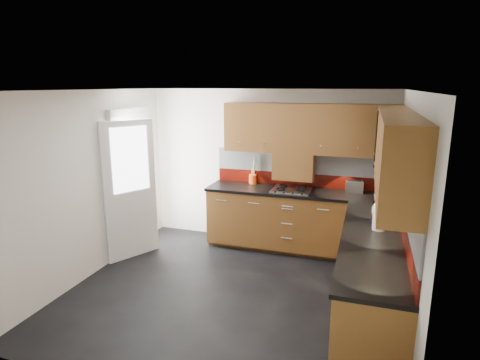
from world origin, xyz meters
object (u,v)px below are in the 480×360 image
(utensil_pot, at_px, (253,178))
(toaster, at_px, (354,187))
(gas_hob, at_px, (291,190))
(food_processor, at_px, (380,204))

(utensil_pot, xyz_separation_m, toaster, (1.54, -0.06, -0.01))
(toaster, bearing_deg, gas_hob, -169.07)
(utensil_pot, relative_size, food_processor, 1.47)
(utensil_pot, distance_m, toaster, 1.54)
(toaster, distance_m, food_processor, 0.99)
(utensil_pot, xyz_separation_m, food_processor, (1.87, -1.00, 0.04))
(gas_hob, relative_size, food_processor, 1.95)
(gas_hob, relative_size, utensil_pot, 1.33)
(food_processor, bearing_deg, gas_hob, 147.83)
(gas_hob, xyz_separation_m, toaster, (0.88, 0.17, 0.07))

